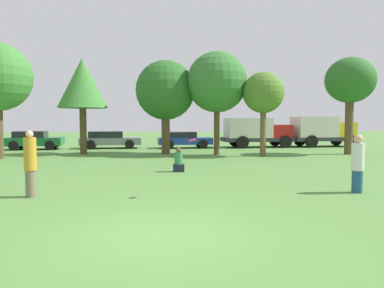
{
  "coord_description": "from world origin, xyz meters",
  "views": [
    {
      "loc": [
        -0.25,
        -6.75,
        2.11
      ],
      "look_at": [
        1.26,
        5.0,
        1.35
      ],
      "focal_mm": 34.42,
      "sensor_mm": 36.0,
      "label": 1
    }
  ],
  "objects_px": {
    "parked_car_blue": "(184,139)",
    "tree_3": "(165,91)",
    "tree_4": "(217,82)",
    "tree_6": "(350,82)",
    "person_thrower": "(30,164)",
    "tree_5": "(263,93)",
    "delivery_truck_red": "(256,131)",
    "tree_2": "(82,84)",
    "delivery_truck_yellow": "(322,130)",
    "bystander_sitting": "(179,162)",
    "person_catcher": "(358,163)",
    "frisbee": "(192,140)",
    "parked_car_green": "(34,140)",
    "parked_car_grey": "(109,139)"
  },
  "relations": [
    {
      "from": "frisbee",
      "to": "delivery_truck_yellow",
      "type": "distance_m",
      "value": 22.09
    },
    {
      "from": "person_catcher",
      "to": "tree_6",
      "type": "xyz_separation_m",
      "value": [
        6.43,
        11.45,
        3.63
      ]
    },
    {
      "from": "person_thrower",
      "to": "tree_2",
      "type": "relative_size",
      "value": 0.31
    },
    {
      "from": "person_catcher",
      "to": "parked_car_green",
      "type": "height_order",
      "value": "person_catcher"
    },
    {
      "from": "tree_3",
      "to": "tree_6",
      "type": "xyz_separation_m",
      "value": [
        11.27,
        -1.8,
        0.53
      ]
    },
    {
      "from": "parked_car_blue",
      "to": "tree_6",
      "type": "bearing_deg",
      "value": -35.72
    },
    {
      "from": "parked_car_blue",
      "to": "tree_5",
      "type": "bearing_deg",
      "value": -62.39
    },
    {
      "from": "tree_3",
      "to": "delivery_truck_red",
      "type": "relative_size",
      "value": 1.05
    },
    {
      "from": "tree_2",
      "to": "delivery_truck_yellow",
      "type": "height_order",
      "value": "tree_2"
    },
    {
      "from": "person_thrower",
      "to": "delivery_truck_red",
      "type": "distance_m",
      "value": 21.04
    },
    {
      "from": "bystander_sitting",
      "to": "delivery_truck_red",
      "type": "relative_size",
      "value": 0.18
    },
    {
      "from": "parked_car_blue",
      "to": "tree_4",
      "type": "bearing_deg",
      "value": -77.83
    },
    {
      "from": "tree_2",
      "to": "parked_car_grey",
      "type": "bearing_deg",
      "value": 76.33
    },
    {
      "from": "frisbee",
      "to": "tree_4",
      "type": "distance_m",
      "value": 12.88
    },
    {
      "from": "parked_car_green",
      "to": "parked_car_grey",
      "type": "height_order",
      "value": "parked_car_green"
    },
    {
      "from": "parked_car_blue",
      "to": "tree_3",
      "type": "bearing_deg",
      "value": -111.44
    },
    {
      "from": "tree_4",
      "to": "tree_6",
      "type": "xyz_separation_m",
      "value": [
        8.2,
        -0.74,
        0.08
      ]
    },
    {
      "from": "tree_3",
      "to": "parked_car_blue",
      "type": "distance_m",
      "value": 5.91
    },
    {
      "from": "parked_car_grey",
      "to": "frisbee",
      "type": "bearing_deg",
      "value": -79.87
    },
    {
      "from": "tree_2",
      "to": "tree_3",
      "type": "height_order",
      "value": "tree_2"
    },
    {
      "from": "tree_5",
      "to": "tree_6",
      "type": "bearing_deg",
      "value": 5.22
    },
    {
      "from": "frisbee",
      "to": "tree_6",
      "type": "height_order",
      "value": "tree_6"
    },
    {
      "from": "tree_3",
      "to": "delivery_truck_red",
      "type": "distance_m",
      "value": 9.15
    },
    {
      "from": "person_catcher",
      "to": "parked_car_green",
      "type": "bearing_deg",
      "value": -48.25
    },
    {
      "from": "person_thrower",
      "to": "parked_car_grey",
      "type": "xyz_separation_m",
      "value": [
        0.46,
        17.78,
        -0.25
      ]
    },
    {
      "from": "person_thrower",
      "to": "bystander_sitting",
      "type": "height_order",
      "value": "person_thrower"
    },
    {
      "from": "bystander_sitting",
      "to": "tree_5",
      "type": "distance_m",
      "value": 8.7
    },
    {
      "from": "tree_2",
      "to": "tree_5",
      "type": "height_order",
      "value": "tree_2"
    },
    {
      "from": "delivery_truck_red",
      "to": "tree_3",
      "type": "bearing_deg",
      "value": -149.04
    },
    {
      "from": "parked_car_green",
      "to": "delivery_truck_red",
      "type": "relative_size",
      "value": 0.71
    },
    {
      "from": "person_thrower",
      "to": "delivery_truck_yellow",
      "type": "distance_m",
      "value": 24.51
    },
    {
      "from": "parked_car_blue",
      "to": "delivery_truck_red",
      "type": "xyz_separation_m",
      "value": [
        5.7,
        0.13,
        0.59
      ]
    },
    {
      "from": "bystander_sitting",
      "to": "frisbee",
      "type": "bearing_deg",
      "value": -90.96
    },
    {
      "from": "tree_2",
      "to": "tree_5",
      "type": "bearing_deg",
      "value": -14.1
    },
    {
      "from": "tree_2",
      "to": "parked_car_green",
      "type": "xyz_separation_m",
      "value": [
        -4.2,
        4.32,
        -3.65
      ]
    },
    {
      "from": "frisbee",
      "to": "parked_car_green",
      "type": "distance_m",
      "value": 20.21
    },
    {
      "from": "person_catcher",
      "to": "tree_5",
      "type": "relative_size",
      "value": 0.34
    },
    {
      "from": "tree_2",
      "to": "person_catcher",
      "type": "bearing_deg",
      "value": -53.83
    },
    {
      "from": "parked_car_blue",
      "to": "delivery_truck_yellow",
      "type": "distance_m",
      "value": 11.17
    },
    {
      "from": "person_thrower",
      "to": "delivery_truck_red",
      "type": "xyz_separation_m",
      "value": [
        11.75,
        17.45,
        0.33
      ]
    },
    {
      "from": "tree_5",
      "to": "parked_car_green",
      "type": "bearing_deg",
      "value": 154.81
    },
    {
      "from": "person_thrower",
      "to": "person_catcher",
      "type": "relative_size",
      "value": 1.08
    },
    {
      "from": "tree_6",
      "to": "tree_5",
      "type": "bearing_deg",
      "value": -174.78
    },
    {
      "from": "parked_car_blue",
      "to": "person_thrower",
      "type": "bearing_deg",
      "value": -111.3
    },
    {
      "from": "person_thrower",
      "to": "tree_5",
      "type": "height_order",
      "value": "tree_5"
    },
    {
      "from": "frisbee",
      "to": "bystander_sitting",
      "type": "bearing_deg",
      "value": 89.04
    },
    {
      "from": "tree_3",
      "to": "tree_6",
      "type": "bearing_deg",
      "value": -9.06
    },
    {
      "from": "bystander_sitting",
      "to": "delivery_truck_yellow",
      "type": "xyz_separation_m",
      "value": [
        12.71,
        12.97,
        0.92
      ]
    },
    {
      "from": "person_catcher",
      "to": "parked_car_blue",
      "type": "xyz_separation_m",
      "value": [
        -3.21,
        17.88,
        -0.2
      ]
    },
    {
      "from": "tree_4",
      "to": "delivery_truck_yellow",
      "type": "bearing_deg",
      "value": 30.94
    }
  ]
}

